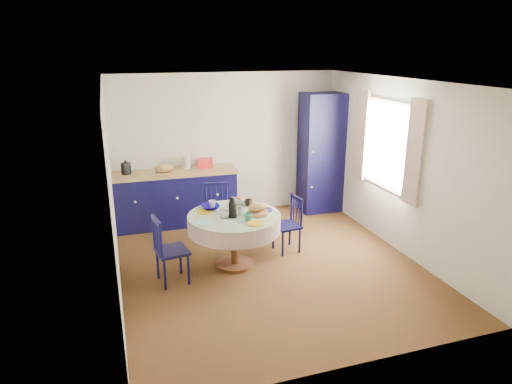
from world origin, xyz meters
TOP-DOWN VIEW (x-y plane):
  - floor at (0.00, 0.00)m, footprint 4.50×4.50m
  - ceiling at (0.00, 0.00)m, footprint 4.50×4.50m
  - wall_back at (0.00, 2.25)m, footprint 4.00×0.02m
  - wall_left at (-2.00, 0.00)m, footprint 0.02×4.50m
  - wall_right at (2.00, 0.00)m, footprint 0.02×4.50m
  - window at (1.95, 0.30)m, footprint 0.10×1.74m
  - kitchen_counter at (-1.00, 1.96)m, footprint 2.09×0.69m
  - pantry_cabinet at (1.66, 1.86)m, footprint 0.76×0.56m
  - dining_table at (-0.46, 0.11)m, footprint 1.25×1.25m
  - chair_left at (-1.38, -0.08)m, footprint 0.44×0.46m
  - chair_far at (-0.48, 1.04)m, footprint 0.46×0.44m
  - chair_right at (0.43, 0.36)m, footprint 0.40×0.41m
  - mug_a at (-0.62, 0.04)m, footprint 0.13×0.13m
  - mug_b at (-0.36, -0.16)m, footprint 0.11×0.11m
  - mug_c at (-0.18, 0.39)m, footprint 0.12×0.12m
  - mug_d at (-0.68, 0.48)m, footprint 0.11×0.11m
  - cobalt_bowl at (-0.72, 0.42)m, footprint 0.25×0.25m

SIDE VIEW (x-z plane):
  - floor at x=0.00m, z-range 0.00..0.00m
  - chair_right at x=0.43m, z-range 0.01..0.84m
  - chair_left at x=-1.38m, z-range 0.01..0.91m
  - chair_far at x=-0.48m, z-range 0.01..0.91m
  - kitchen_counter at x=-1.00m, z-range -0.11..1.06m
  - dining_table at x=-0.46m, z-range 0.12..1.16m
  - cobalt_bowl at x=-0.72m, z-range 0.76..0.82m
  - mug_c at x=-0.18m, z-range 0.76..0.85m
  - mug_b at x=-0.36m, z-range 0.76..0.86m
  - mug_d at x=-0.68m, z-range 0.76..0.86m
  - mug_a at x=-0.62m, z-range 0.76..0.86m
  - pantry_cabinet at x=1.66m, z-range 0.00..2.14m
  - wall_back at x=0.00m, z-range 0.00..2.50m
  - wall_left at x=-2.00m, z-range 0.00..2.50m
  - wall_right at x=2.00m, z-range 0.00..2.50m
  - window at x=1.95m, z-range 0.80..2.25m
  - ceiling at x=0.00m, z-range 2.50..2.50m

